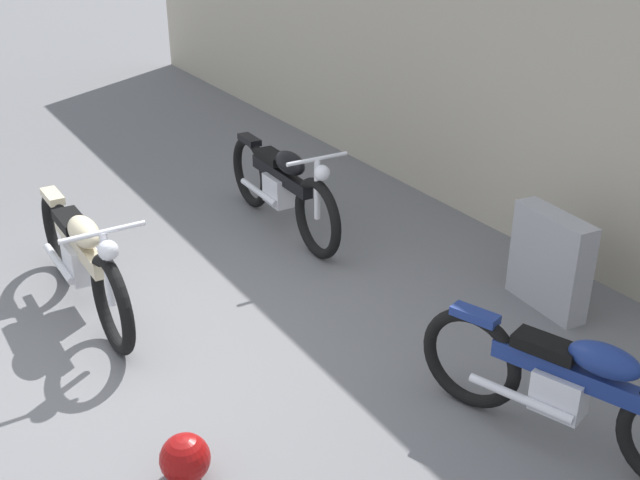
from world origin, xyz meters
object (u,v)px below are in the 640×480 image
stone_marker (550,261)px  motorcycle_black (282,186)px  helmet (185,459)px  motorcycle_cream (82,257)px  motorcycle_blue (571,388)px

stone_marker → motorcycle_black: bearing=-155.9°
stone_marker → helmet: (0.33, -3.24, -0.26)m
helmet → motorcycle_cream: size_ratio=0.14×
motorcycle_cream → motorcycle_blue: motorcycle_cream is taller
motorcycle_cream → motorcycle_blue: 3.72m
helmet → stone_marker: bearing=95.8°
motorcycle_cream → motorcycle_black: motorcycle_cream is taller
motorcycle_blue → motorcycle_black: bearing=159.7°
motorcycle_blue → helmet: bearing=-133.3°
stone_marker → motorcycle_blue: size_ratio=0.42×
stone_marker → motorcycle_blue: (1.26, -1.17, 0.03)m
motorcycle_black → helmet: bearing=-36.9°
helmet → motorcycle_black: 3.50m
stone_marker → helmet: size_ratio=2.75×
motorcycle_cream → motorcycle_blue: (3.14, 1.99, -0.04)m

